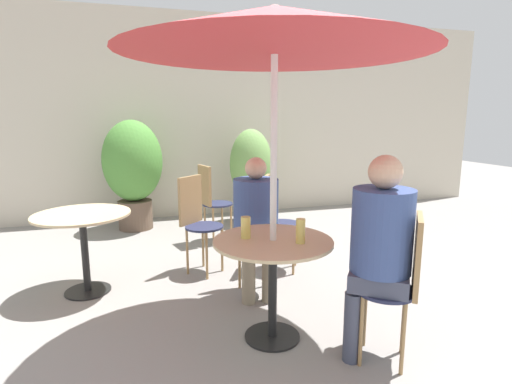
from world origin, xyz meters
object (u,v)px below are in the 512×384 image
object	(u,v)px
bistro_chair_0	(402,276)
seated_person_0	(379,242)
cafe_table_far	(83,230)
bistro_chair_2	(274,214)
seated_person_1	(256,216)
bistro_chair_4	(197,215)
potted_plant_1	(251,173)
potted_plant_0	(133,167)
cafe_table_near	(273,261)
beer_glass_1	(301,231)
beer_glass_0	(246,227)
bistro_chair_1	(253,227)
bistro_chair_3	(211,197)
umbrella	(275,31)

from	to	relation	value
bistro_chair_0	seated_person_0	bearing A→B (deg)	-90.00
cafe_table_far	bistro_chair_2	distance (m)	1.73
bistro_chair_0	seated_person_1	world-z (taller)	seated_person_1
bistro_chair_4	seated_person_0	size ratio (longest dim) A/B	0.73
seated_person_0	potted_plant_1	world-z (taller)	potted_plant_1
seated_person_1	potted_plant_0	bearing A→B (deg)	118.56
cafe_table_near	potted_plant_1	distance (m)	3.13
seated_person_1	beer_glass_1	distance (m)	0.78
cafe_table_near	beer_glass_0	size ratio (longest dim) A/B	5.44
cafe_table_near	bistro_chair_2	bearing A→B (deg)	70.80
seated_person_0	beer_glass_0	bearing A→B (deg)	-88.32
bistro_chair_0	beer_glass_0	xyz separation A→B (m)	(-0.81, 0.58, 0.21)
cafe_table_near	beer_glass_1	world-z (taller)	beer_glass_1
cafe_table_near	bistro_chair_2	size ratio (longest dim) A/B	0.85
bistro_chair_1	bistro_chair_4	distance (m)	0.69
bistro_chair_3	potted_plant_0	size ratio (longest dim) A/B	0.64
bistro_chair_1	potted_plant_0	size ratio (longest dim) A/B	0.64
cafe_table_far	seated_person_0	world-z (taller)	seated_person_0
bistro_chair_3	beer_glass_0	xyz separation A→B (m)	(-0.14, -2.15, 0.21)
cafe_table_far	potted_plant_1	bearing A→B (deg)	43.26
seated_person_1	beer_glass_1	bearing A→B (deg)	-78.11
cafe_table_far	potted_plant_1	xyz separation A→B (m)	(2.02, 1.90, 0.16)
bistro_chair_0	seated_person_1	size ratio (longest dim) A/B	0.80
seated_person_1	bistro_chair_2	bearing A→B (deg)	64.66
cafe_table_near	cafe_table_far	size ratio (longest dim) A/B	1.01
bistro_chair_2	beer_glass_1	world-z (taller)	bistro_chair_2
potted_plant_1	bistro_chair_4	bearing A→B (deg)	-121.18
bistro_chair_4	beer_glass_1	distance (m)	1.56
beer_glass_0	potted_plant_1	world-z (taller)	potted_plant_1
cafe_table_near	bistro_chair_0	xyz separation A→B (m)	(0.65, -0.49, 0.01)
bistro_chair_4	seated_person_1	distance (m)	0.82
bistro_chair_4	potted_plant_0	world-z (taller)	potted_plant_0
bistro_chair_2	cafe_table_far	bearing A→B (deg)	118.05
bistro_chair_2	umbrella	size ratio (longest dim) A/B	0.44
cafe_table_far	umbrella	bearing A→B (deg)	-41.23
bistro_chair_3	umbrella	size ratio (longest dim) A/B	0.44
bistro_chair_4	potted_plant_1	size ratio (longest dim) A/B	0.70
cafe_table_far	bistro_chair_2	world-z (taller)	bistro_chair_2
umbrella	bistro_chair_0	bearing A→B (deg)	-36.77
bistro_chair_4	potted_plant_1	xyz separation A→B (m)	(1.02, 1.68, 0.15)
potted_plant_1	umbrella	size ratio (longest dim) A/B	0.62
bistro_chair_0	seated_person_0	world-z (taller)	seated_person_0
potted_plant_0	cafe_table_near	bearing A→B (deg)	-73.81
potted_plant_1	umbrella	world-z (taller)	umbrella
bistro_chair_0	bistro_chair_1	bearing A→B (deg)	-120.00
cafe_table_far	seated_person_0	size ratio (longest dim) A/B	0.61
potted_plant_1	bistro_chair_2	bearing A→B (deg)	-98.74
cafe_table_near	beer_glass_0	world-z (taller)	beer_glass_0
bistro_chair_2	beer_glass_0	world-z (taller)	bistro_chair_2
bistro_chair_3	seated_person_1	xyz separation A→B (m)	(0.10, -1.58, 0.14)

